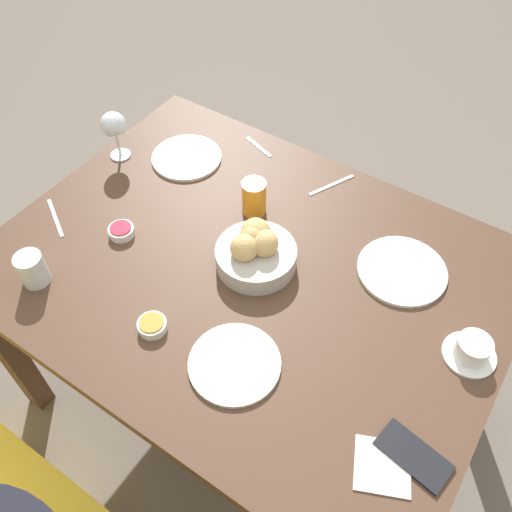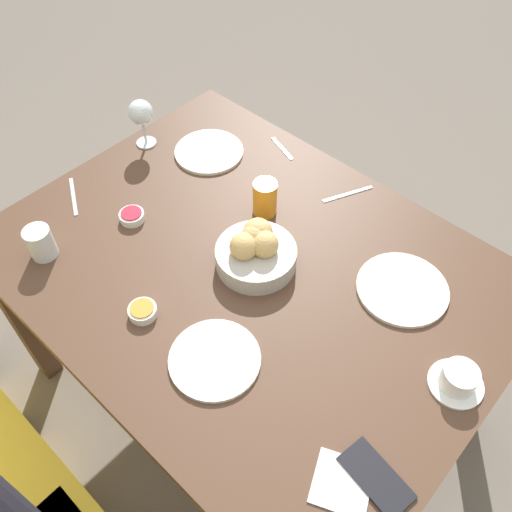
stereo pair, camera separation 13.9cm
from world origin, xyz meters
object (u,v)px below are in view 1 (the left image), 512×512
(plate_near_left, at_px, (402,270))
(napkin, at_px, (382,466))
(juice_glass, at_px, (254,197))
(fork_silver, at_px, (55,218))
(wine_glass, at_px, (114,126))
(water_tumbler, at_px, (32,269))
(spoon_coffee, at_px, (259,147))
(plate_near_right, at_px, (187,158))
(knife_silver, at_px, (332,185))
(plate_far_center, at_px, (235,364))
(jam_bowl_berry, at_px, (121,231))
(bread_basket, at_px, (255,250))
(cell_phone, at_px, (413,455))
(jam_bowl_honey, at_px, (152,325))
(coffee_cup, at_px, (472,350))

(plate_near_left, bearing_deg, napkin, 109.72)
(juice_glass, bearing_deg, fork_silver, 36.69)
(wine_glass, bearing_deg, water_tumbler, 108.47)
(water_tumbler, xyz_separation_m, spoon_coffee, (-0.18, -0.75, -0.04))
(plate_near_right, height_order, knife_silver, plate_near_right)
(plate_far_center, relative_size, napkin, 1.44)
(jam_bowl_berry, bearing_deg, plate_far_center, 162.32)
(napkin, bearing_deg, wine_glass, -21.01)
(plate_far_center, xyz_separation_m, juice_glass, (0.24, -0.43, 0.05))
(jam_bowl_berry, bearing_deg, juice_glass, -132.30)
(bread_basket, distance_m, napkin, 0.59)
(water_tumbler, height_order, jam_bowl_berry, water_tumbler)
(plate_far_center, relative_size, fork_silver, 1.45)
(fork_silver, bearing_deg, napkin, 173.71)
(cell_phone, bearing_deg, plate_far_center, 4.41)
(plate_far_center, bearing_deg, knife_silver, -80.91)
(plate_near_left, bearing_deg, jam_bowl_berry, 23.78)
(knife_silver, bearing_deg, spoon_coffee, -5.49)
(juice_glass, bearing_deg, napkin, 143.59)
(spoon_coffee, bearing_deg, napkin, 137.49)
(jam_bowl_honey, distance_m, fork_silver, 0.48)
(wine_glass, xyz_separation_m, fork_silver, (-0.03, 0.30, -0.11))
(plate_far_center, relative_size, jam_bowl_honey, 3.01)
(wine_glass, bearing_deg, jam_bowl_berry, 133.51)
(plate_near_left, relative_size, jam_bowl_berry, 3.29)
(juice_glass, xyz_separation_m, knife_silver, (-0.13, -0.22, -0.05))
(coffee_cup, distance_m, napkin, 0.34)
(napkin, bearing_deg, jam_bowl_berry, -11.54)
(juice_glass, relative_size, cell_phone, 0.65)
(knife_silver, relative_size, cell_phone, 0.94)
(plate_far_center, bearing_deg, juice_glass, -61.26)
(jam_bowl_berry, bearing_deg, coffee_cup, -169.90)
(knife_silver, bearing_deg, juice_glass, 58.48)
(plate_near_right, relative_size, coffee_cup, 1.75)
(plate_near_left, distance_m, wine_glass, 0.93)
(jam_bowl_berry, xyz_separation_m, napkin, (-0.86, 0.18, -0.01))
(spoon_coffee, bearing_deg, water_tumbler, 76.88)
(plate_near_left, xyz_separation_m, wine_glass, (0.92, 0.06, 0.11))
(bread_basket, bearing_deg, juice_glass, -55.04)
(juice_glass, xyz_separation_m, spoon_coffee, (0.15, -0.24, -0.05))
(knife_silver, xyz_separation_m, spoon_coffee, (0.28, -0.03, 0.00))
(jam_bowl_berry, height_order, napkin, jam_bowl_berry)
(coffee_cup, bearing_deg, cell_phone, 87.28)
(coffee_cup, distance_m, spoon_coffee, 0.89)
(plate_far_center, xyz_separation_m, knife_silver, (0.10, -0.65, -0.00))
(bread_basket, xyz_separation_m, cell_phone, (-0.55, 0.24, -0.04))
(bread_basket, distance_m, coffee_cup, 0.56)
(bread_basket, distance_m, fork_silver, 0.59)
(plate_near_left, relative_size, juice_glass, 2.21)
(water_tumbler, bearing_deg, wine_glass, -71.53)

